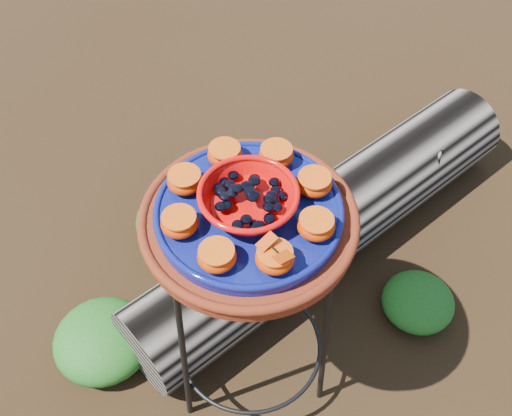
{
  "coord_description": "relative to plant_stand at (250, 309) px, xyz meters",
  "views": [
    {
      "loc": [
        -0.09,
        -0.85,
        1.81
      ],
      "look_at": [
        0.02,
        0.0,
        0.77
      ],
      "focal_mm": 45.0,
      "sensor_mm": 36.0,
      "label": 1
    }
  ],
  "objects": [
    {
      "name": "terracotta_saucer",
      "position": [
        0.0,
        0.0,
        0.37
      ],
      "size": [
        0.47,
        0.47,
        0.04
      ],
      "primitive_type": "cylinder",
      "color": "#5D2809",
      "rests_on": "plant_stand"
    },
    {
      "name": "orange_half_4",
      "position": [
        -0.04,
        0.15,
        0.44
      ],
      "size": [
        0.08,
        0.08,
        0.04
      ],
      "primitive_type": "ellipsoid",
      "color": "#C00A00",
      "rests_on": "cobalt_plate"
    },
    {
      "name": "orange_half_0",
      "position": [
        0.03,
        -0.15,
        0.44
      ],
      "size": [
        0.08,
        0.08,
        0.04
      ],
      "primitive_type": "ellipsoid",
      "color": "#C00A00",
      "rests_on": "cobalt_plate"
    },
    {
      "name": "foliage_left",
      "position": [
        -0.44,
        0.11,
        -0.28
      ],
      "size": [
        0.3,
        0.3,
        0.15
      ],
      "primitive_type": "ellipsoid",
      "color": "#1A5513",
      "rests_on": "ground"
    },
    {
      "name": "red_bowl",
      "position": [
        0.0,
        0.0,
        0.44
      ],
      "size": [
        0.2,
        0.2,
        0.06
      ],
      "primitive_type": null,
      "color": "red",
      "rests_on": "cobalt_plate"
    },
    {
      "name": "orange_half_1",
      "position": [
        0.13,
        -0.08,
        0.44
      ],
      "size": [
        0.08,
        0.08,
        0.04
      ],
      "primitive_type": "ellipsoid",
      "color": "#C00A00",
      "rests_on": "cobalt_plate"
    },
    {
      "name": "butterfly",
      "position": [
        0.03,
        -0.15,
        0.46
      ],
      "size": [
        0.1,
        0.09,
        0.02
      ],
      "primitive_type": null,
      "rotation": [
        0.0,
        0.0,
        0.6
      ],
      "color": "#C03805",
      "rests_on": "orange_half_0"
    },
    {
      "name": "driftwood_log",
      "position": [
        0.3,
        0.42,
        -0.21
      ],
      "size": [
        1.46,
        1.14,
        0.28
      ],
      "primitive_type": null,
      "rotation": [
        0.0,
        0.0,
        0.58
      ],
      "color": "black",
      "rests_on": "ground"
    },
    {
      "name": "foliage_right",
      "position": [
        0.55,
        0.14,
        -0.29
      ],
      "size": [
        0.23,
        0.23,
        0.12
      ],
      "primitive_type": "ellipsoid",
      "color": "#1A5513",
      "rests_on": "ground"
    },
    {
      "name": "plant_stand",
      "position": [
        0.0,
        0.0,
        0.0
      ],
      "size": [
        0.44,
        0.44,
        0.7
      ],
      "primitive_type": null,
      "color": "black",
      "rests_on": "ground"
    },
    {
      "name": "foliage_back",
      "position": [
        -0.17,
        0.54,
        -0.27
      ],
      "size": [
        0.32,
        0.32,
        0.16
      ],
      "primitive_type": "ellipsoid",
      "color": "#1A5513",
      "rests_on": "ground"
    },
    {
      "name": "orange_half_5",
      "position": [
        -0.13,
        0.08,
        0.44
      ],
      "size": [
        0.08,
        0.08,
        0.04
      ],
      "primitive_type": "ellipsoid",
      "color": "#C00A00",
      "rests_on": "cobalt_plate"
    },
    {
      "name": "orange_half_7",
      "position": [
        -0.08,
        -0.13,
        0.44
      ],
      "size": [
        0.08,
        0.08,
        0.04
      ],
      "primitive_type": "ellipsoid",
      "color": "#C00A00",
      "rests_on": "cobalt_plate"
    },
    {
      "name": "orange_half_6",
      "position": [
        -0.15,
        -0.04,
        0.44
      ],
      "size": [
        0.08,
        0.08,
        0.04
      ],
      "primitive_type": "ellipsoid",
      "color": "#C00A00",
      "rests_on": "cobalt_plate"
    },
    {
      "name": "orange_half_3",
      "position": [
        0.08,
        0.13,
        0.44
      ],
      "size": [
        0.08,
        0.08,
        0.04
      ],
      "primitive_type": "ellipsoid",
      "color": "#C00A00",
      "rests_on": "cobalt_plate"
    },
    {
      "name": "cobalt_plate",
      "position": [
        0.0,
        0.0,
        0.4
      ],
      "size": [
        0.4,
        0.4,
        0.03
      ],
      "primitive_type": "cylinder",
      "color": "#06065A",
      "rests_on": "terracotta_saucer"
    },
    {
      "name": "glass_gems",
      "position": [
        0.0,
        0.0,
        0.48
      ],
      "size": [
        0.16,
        0.16,
        0.03
      ],
      "primitive_type": null,
      "color": "black",
      "rests_on": "red_bowl"
    },
    {
      "name": "orange_half_2",
      "position": [
        0.15,
        0.04,
        0.44
      ],
      "size": [
        0.08,
        0.08,
        0.04
      ],
      "primitive_type": "ellipsoid",
      "color": "#C00A00",
      "rests_on": "cobalt_plate"
    },
    {
      "name": "ground",
      "position": [
        0.0,
        0.0,
        -0.35
      ],
      "size": [
        60.0,
        60.0,
        0.0
      ],
      "primitive_type": "plane",
      "color": "black"
    }
  ]
}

